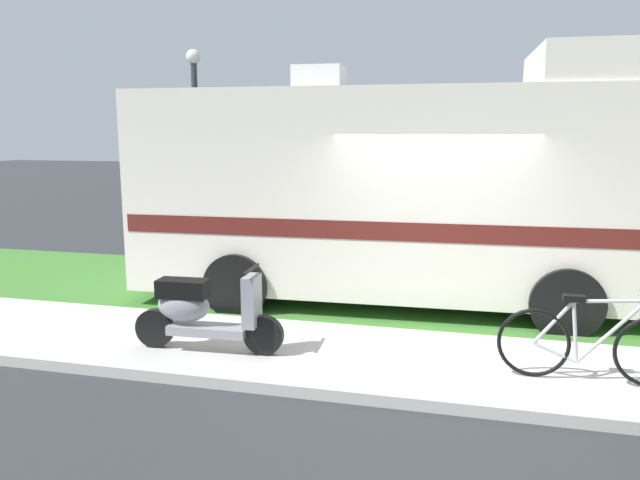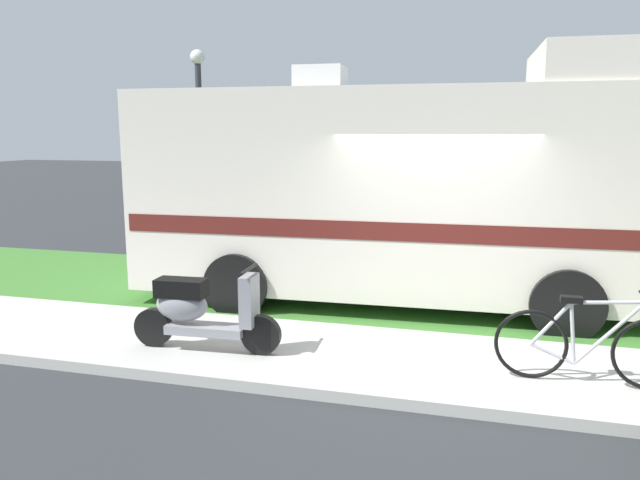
{
  "view_description": "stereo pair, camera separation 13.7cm",
  "coord_description": "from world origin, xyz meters",
  "px_view_note": "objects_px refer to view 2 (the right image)",
  "views": [
    {
      "loc": [
        0.46,
        -7.46,
        2.53
      ],
      "look_at": [
        -1.49,
        0.3,
        1.1
      ],
      "focal_mm": 34.14,
      "sensor_mm": 36.0,
      "label": 1
    },
    {
      "loc": [
        0.59,
        -7.43,
        2.53
      ],
      "look_at": [
        -1.49,
        0.3,
        1.1
      ],
      "focal_mm": 34.14,
      "sensor_mm": 36.0,
      "label": 2
    }
  ],
  "objects_px": {
    "pickup_truck_near": "(335,199)",
    "street_lamp_post": "(200,134)",
    "motorhome_rv": "(401,189)",
    "scooter": "(200,310)",
    "pickup_truck_far": "(265,187)",
    "bicycle": "(590,345)"
  },
  "relations": [
    {
      "from": "pickup_truck_near",
      "to": "street_lamp_post",
      "type": "relative_size",
      "value": 1.33
    },
    {
      "from": "motorhome_rv",
      "to": "scooter",
      "type": "bearing_deg",
      "value": -122.84
    },
    {
      "from": "motorhome_rv",
      "to": "street_lamp_post",
      "type": "relative_size",
      "value": 1.81
    },
    {
      "from": "pickup_truck_far",
      "to": "pickup_truck_near",
      "type": "bearing_deg",
      "value": -47.52
    },
    {
      "from": "bicycle",
      "to": "pickup_truck_far",
      "type": "distance_m",
      "value": 13.04
    },
    {
      "from": "scooter",
      "to": "bicycle",
      "type": "xyz_separation_m",
      "value": [
        4.03,
        0.11,
        -0.07
      ]
    },
    {
      "from": "scooter",
      "to": "pickup_truck_near",
      "type": "bearing_deg",
      "value": 92.46
    },
    {
      "from": "pickup_truck_far",
      "to": "street_lamp_post",
      "type": "height_order",
      "value": "street_lamp_post"
    },
    {
      "from": "scooter",
      "to": "bicycle",
      "type": "bearing_deg",
      "value": 1.54
    },
    {
      "from": "motorhome_rv",
      "to": "bicycle",
      "type": "bearing_deg",
      "value": -51.19
    },
    {
      "from": "pickup_truck_far",
      "to": "street_lamp_post",
      "type": "distance_m",
      "value": 6.08
    },
    {
      "from": "motorhome_rv",
      "to": "street_lamp_post",
      "type": "distance_m",
      "value": 4.88
    },
    {
      "from": "motorhome_rv",
      "to": "bicycle",
      "type": "xyz_separation_m",
      "value": [
        2.2,
        -2.73,
        -1.21
      ]
    },
    {
      "from": "street_lamp_post",
      "to": "pickup_truck_far",
      "type": "bearing_deg",
      "value": 98.09
    },
    {
      "from": "motorhome_rv",
      "to": "pickup_truck_near",
      "type": "xyz_separation_m",
      "value": [
        -2.17,
        4.89,
        -0.73
      ]
    },
    {
      "from": "motorhome_rv",
      "to": "pickup_truck_near",
      "type": "relative_size",
      "value": 1.37
    },
    {
      "from": "bicycle",
      "to": "pickup_truck_near",
      "type": "distance_m",
      "value": 8.8
    },
    {
      "from": "pickup_truck_far",
      "to": "bicycle",
      "type": "bearing_deg",
      "value": -56.03
    },
    {
      "from": "street_lamp_post",
      "to": "scooter",
      "type": "bearing_deg",
      "value": -64.56
    },
    {
      "from": "motorhome_rv",
      "to": "pickup_truck_near",
      "type": "bearing_deg",
      "value": 113.9
    },
    {
      "from": "scooter",
      "to": "pickup_truck_far",
      "type": "xyz_separation_m",
      "value": [
        -3.25,
        10.92,
        0.35
      ]
    },
    {
      "from": "street_lamp_post",
      "to": "pickup_truck_near",
      "type": "bearing_deg",
      "value": 51.52
    }
  ]
}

